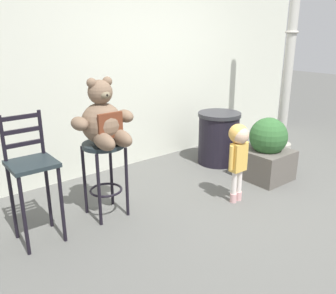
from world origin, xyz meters
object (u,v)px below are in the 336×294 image
trash_bin (218,138)px  bar_chair_empty (32,171)px  teddy_bear (103,121)px  child_walking (239,146)px  planter_with_shrub (267,151)px  bar_stool_with_teddy (104,164)px  lamppost (288,72)px

trash_bin → bar_chair_empty: (-2.65, -0.35, 0.29)m
teddy_bear → child_walking: bearing=-25.1°
bar_chair_empty → child_walking: bearing=-17.2°
trash_bin → bar_chair_empty: 2.69m
bar_chair_empty → planter_with_shrub: bar_chair_empty is taller
bar_chair_empty → bar_stool_with_teddy: bearing=1.2°
bar_stool_with_teddy → child_walking: bearing=-26.3°
child_walking → lamppost: 1.88m
child_walking → bar_stool_with_teddy: bearing=-27.4°
bar_stool_with_teddy → lamppost: 3.00m
teddy_bear → planter_with_shrub: teddy_bear is taller
trash_bin → lamppost: lamppost is taller
teddy_bear → child_walking: size_ratio=0.72×
teddy_bear → planter_with_shrub: (2.02, -0.40, -0.63)m
teddy_bear → trash_bin: teddy_bear is taller
child_walking → bar_chair_empty: bar_chair_empty is taller
bar_stool_with_teddy → child_walking: 1.40m
trash_bin → bar_stool_with_teddy: bearing=-170.2°
lamppost → bar_chair_empty: bearing=180.0°
lamppost → bar_chair_empty: lamppost is taller
bar_stool_with_teddy → trash_bin: bearing=9.8°
bar_stool_with_teddy → teddy_bear: (0.00, -0.03, 0.44)m
teddy_bear → trash_bin: bearing=10.7°
lamppost → trash_bin: bearing=159.9°
bar_stool_with_teddy → trash_bin: bar_stool_with_teddy is taller
teddy_bear → bar_stool_with_teddy: bearing=90.0°
teddy_bear → planter_with_shrub: 2.15m
bar_stool_with_teddy → trash_bin: 1.99m
child_walking → lamppost: lamppost is taller
trash_bin → planter_with_shrub: 0.77m
trash_bin → planter_with_shrub: (0.06, -0.77, -0.00)m
teddy_bear → child_walking: (1.25, -0.59, -0.36)m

